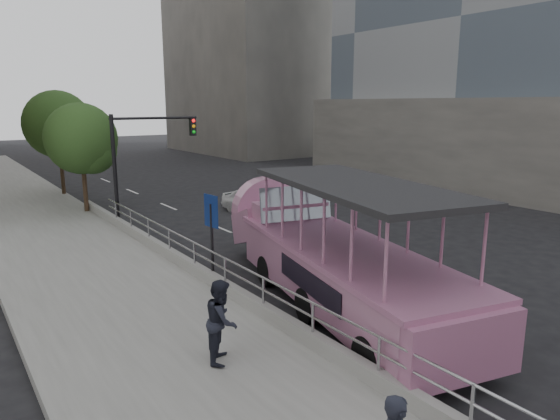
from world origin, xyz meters
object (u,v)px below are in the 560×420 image
(parking_sign, at_px, (212,232))
(pedestrian_mid, at_px, (222,320))
(street_tree_near, at_px, (84,141))
(duck_boat, at_px, (327,254))
(street_tree_far, at_px, (60,127))
(car, at_px, (253,201))
(traffic_signal, at_px, (140,151))

(parking_sign, bearing_deg, pedestrian_mid, -115.25)
(pedestrian_mid, distance_m, street_tree_near, 17.56)
(duck_boat, relative_size, street_tree_far, 1.78)
(pedestrian_mid, relative_size, street_tree_far, 0.28)
(duck_boat, height_order, street_tree_near, street_tree_near)
(car, bearing_deg, duck_boat, -123.91)
(parking_sign, distance_m, street_tree_near, 13.08)
(traffic_signal, bearing_deg, duck_boat, -84.61)
(pedestrian_mid, bearing_deg, traffic_signal, 22.45)
(traffic_signal, distance_m, street_tree_far, 9.57)
(pedestrian_mid, bearing_deg, street_tree_near, 30.26)
(car, relative_size, street_tree_near, 0.66)
(duck_boat, xyz_separation_m, street_tree_near, (-2.73, 15.39, 2.45))
(street_tree_near, bearing_deg, duck_boat, -79.96)
(duck_boat, xyz_separation_m, pedestrian_mid, (-4.47, -1.88, -0.18))
(duck_boat, relative_size, parking_sign, 3.80)
(parking_sign, distance_m, street_tree_far, 19.08)
(parking_sign, xyz_separation_m, street_tree_near, (-0.30, 12.93, 1.95))
(car, xyz_separation_m, parking_sign, (-6.99, -8.82, 1.22))
(duck_boat, distance_m, street_tree_far, 21.74)
(duck_boat, xyz_separation_m, car, (4.57, 11.29, -0.73))
(duck_boat, xyz_separation_m, traffic_signal, (-1.13, 11.96, 2.13))
(duck_boat, relative_size, car, 3.02)
(traffic_signal, bearing_deg, pedestrian_mid, -103.57)
(pedestrian_mid, distance_m, street_tree_far, 23.56)
(pedestrian_mid, height_order, parking_sign, parking_sign)
(pedestrian_mid, height_order, street_tree_far, street_tree_far)
(car, relative_size, traffic_signal, 0.73)
(traffic_signal, relative_size, street_tree_far, 0.81)
(street_tree_near, relative_size, street_tree_far, 0.89)
(car, bearing_deg, street_tree_far, 113.19)
(pedestrian_mid, bearing_deg, car, 1.55)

